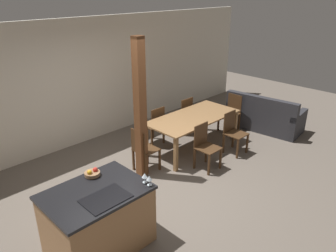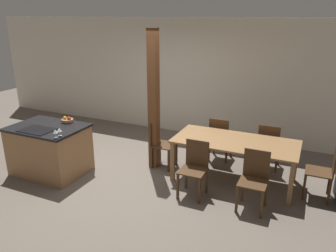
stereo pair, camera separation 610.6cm
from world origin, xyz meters
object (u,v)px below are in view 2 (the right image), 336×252
fruit_bowl (67,120)px  timber_post (154,101)px  kitchen_island (50,149)px  wine_glass_middle (59,130)px  wine_glass_near (55,132)px  dining_table (235,145)px  dining_chair_far_left (220,138)px  dining_chair_far_right (269,145)px  dining_chair_head_end (161,143)px  dining_chair_near_right (254,179)px  dining_chair_near_left (194,167)px  dining_chair_foot_end (324,171)px

fruit_bowl → timber_post: bearing=25.0°
kitchen_island → wine_glass_middle: 0.85m
wine_glass_near → wine_glass_middle: same height
dining_table → timber_post: bearing=-177.4°
kitchen_island → timber_post: timber_post is taller
fruit_bowl → dining_chair_far_left: (2.47, 1.45, -0.46)m
dining_chair_far_right → dining_chair_head_end: size_ratio=1.00×
dining_table → dining_chair_near_right: bearing=-57.0°
timber_post → fruit_bowl: bearing=-155.0°
dining_chair_far_left → wine_glass_near: bearing=46.3°
dining_table → dining_chair_far_left: dining_chair_far_left is taller
wine_glass_middle → timber_post: bearing=51.3°
kitchen_island → dining_chair_head_end: bearing=32.1°
dining_chair_near_left → dining_chair_far_right: (0.93, 1.43, 0.00)m
dining_chair_near_left → timber_post: 1.47m
dining_chair_foot_end → dining_chair_far_right: bearing=-127.3°
fruit_bowl → wine_glass_near: size_ratio=1.54×
dining_chair_far_left → fruit_bowl: bearing=30.4°
wine_glass_near → dining_chair_far_right: size_ratio=0.16×
dining_chair_near_left → dining_chair_near_right: bearing=0.0°
fruit_bowl → dining_table: bearing=14.1°
kitchen_island → dining_chair_head_end: kitchen_island is taller
wine_glass_middle → dining_table: size_ratio=0.07×
dining_table → dining_chair_far_right: (0.46, 0.72, -0.19)m
dining_chair_near_right → dining_chair_far_right: 1.43m
wine_glass_near → dining_chair_near_left: wine_glass_near is taller
dining_chair_near_right → dining_chair_head_end: bearing=159.0°
dining_chair_far_right → dining_chair_foot_end: bearing=142.7°
dining_chair_near_left → dining_chair_far_right: same height
dining_chair_far_left → dining_chair_head_end: bearing=37.3°
dining_chair_near_right → dining_chair_head_end: size_ratio=1.00×
kitchen_island → timber_post: 2.07m
dining_chair_near_right → timber_post: (-1.97, 0.65, 0.81)m
wine_glass_near → dining_chair_foot_end: (3.95, 1.46, -0.53)m
dining_chair_near_left → wine_glass_middle: bearing=-162.5°
dining_table → timber_post: size_ratio=0.81×
timber_post → dining_chair_far_left: bearing=37.1°
dining_chair_near_right → dining_chair_head_end: same height
wine_glass_middle → dining_chair_near_left: 2.25m
kitchen_island → dining_table: bearing=19.0°
dining_table → dining_chair_near_left: (-0.46, -0.72, -0.19)m
kitchen_island → dining_chair_foot_end: (4.51, 1.07, 0.02)m
dining_chair_near_left → timber_post: timber_post is taller
fruit_bowl → dining_chair_far_right: size_ratio=0.24×
kitchen_island → dining_chair_foot_end: 4.64m
dining_chair_head_end → kitchen_island: bearing=122.1°
kitchen_island → dining_chair_foot_end: kitchen_island is taller
wine_glass_near → dining_chair_foot_end: bearing=20.3°
kitchen_island → dining_chair_near_left: size_ratio=1.46×
dining_chair_near_right → dining_chair_far_left: same height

